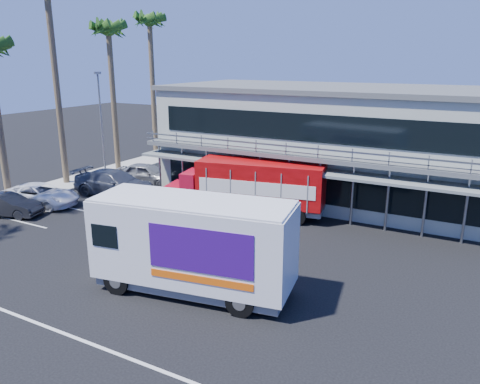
% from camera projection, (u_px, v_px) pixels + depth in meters
% --- Properties ---
extents(ground, '(120.00, 120.00, 0.00)m').
position_uv_depth(ground, '(165.00, 266.00, 21.17)').
color(ground, black).
rests_on(ground, ground).
extents(building, '(22.40, 12.00, 7.30)m').
position_uv_depth(building, '(335.00, 142.00, 31.39)').
color(building, '#9EA598').
rests_on(building, ground).
extents(curb_strip, '(3.00, 32.00, 0.16)m').
position_uv_depth(curb_strip, '(47.00, 190.00, 33.10)').
color(curb_strip, '#A5A399').
rests_on(curb_strip, ground).
extents(palm_d, '(2.80, 2.80, 14.75)m').
position_uv_depth(palm_d, '(48.00, 0.00, 31.37)').
color(palm_d, brown).
rests_on(palm_d, ground).
extents(palm_e, '(2.80, 2.80, 12.25)m').
position_uv_depth(palm_e, '(109.00, 38.00, 35.98)').
color(palm_e, brown).
rests_on(palm_e, ground).
extents(palm_f, '(2.80, 2.80, 13.25)m').
position_uv_depth(palm_f, '(150.00, 29.00, 40.56)').
color(palm_f, brown).
rests_on(palm_f, ground).
extents(light_pole_far, '(0.50, 0.25, 8.09)m').
position_uv_depth(light_pole_far, '(101.00, 120.00, 35.73)').
color(light_pole_far, gray).
rests_on(light_pole_far, ground).
extents(red_truck, '(9.92, 3.94, 3.26)m').
position_uv_depth(red_truck, '(250.00, 185.00, 27.75)').
color(red_truck, '#AE0E24').
rests_on(red_truck, ground).
extents(white_van, '(8.22, 3.95, 3.85)m').
position_uv_depth(white_van, '(193.00, 244.00, 18.32)').
color(white_van, silver).
rests_on(white_van, ground).
extents(parked_car_b, '(4.26, 2.51, 1.33)m').
position_uv_depth(parked_car_b, '(8.00, 205.00, 27.74)').
color(parked_car_b, black).
rests_on(parked_car_b, ground).
extents(parked_car_c, '(5.33, 3.15, 1.39)m').
position_uv_depth(parked_car_c, '(40.00, 195.00, 29.70)').
color(parked_car_c, white).
rests_on(parked_car_c, ground).
extents(parked_car_d, '(6.07, 3.03, 1.69)m').
position_uv_depth(parked_car_d, '(115.00, 183.00, 31.95)').
color(parked_car_d, '#343945').
rests_on(parked_car_d, ground).
extents(parked_car_e, '(5.01, 2.75, 1.62)m').
position_uv_depth(parked_car_e, '(147.00, 174.00, 34.58)').
color(parked_car_e, slate).
rests_on(parked_car_e, ground).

